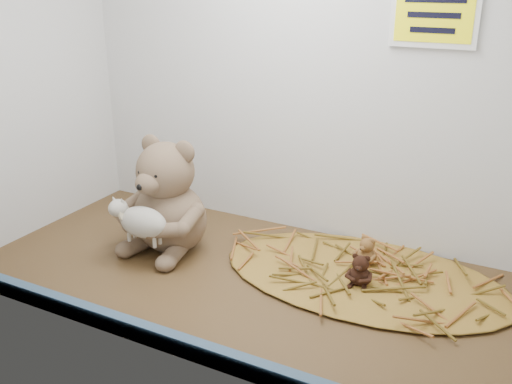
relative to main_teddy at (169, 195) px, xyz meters
The scene contains 8 objects.
alcove_shell 38.60cm from the main_teddy, 10.27° to the left, with size 120.40×60.20×90.40cm.
front_rail 42.34cm from the main_teddy, 56.22° to the right, with size 119.28×2.20×3.60cm, color #3B5871.
straw_bed 48.79cm from the main_teddy, ahead, with size 64.78×37.61×1.25cm, color brown.
main_teddy is the anchor object (origin of this frame).
toy_lamb 10.50cm from the main_teddy, 90.00° to the right, with size 15.50×9.46×10.01cm, color #B1AB9F, non-canonical shape.
mini_teddy_tan 48.09cm from the main_teddy, 14.36° to the left, with size 5.51×5.82×6.84cm, color brown, non-canonical shape.
mini_teddy_brown 48.05cm from the main_teddy, ahead, with size 5.76×6.08×7.14cm, color black, non-canonical shape.
wall_sign 71.04cm from the main_teddy, 24.98° to the left, with size 16.00×1.20×11.00cm, color #F7F10C.
Camera 1 is at (53.83, -97.50, 63.20)cm, focal length 40.00 mm.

